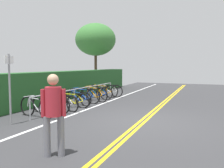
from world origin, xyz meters
The scene contains 19 objects.
ground_plane centered at (0.00, 0.00, -0.03)m, with size 34.19×10.12×0.05m, color #353538.
centre_line_yellow_inner centered at (0.00, -0.08, 0.00)m, with size 30.77×0.10×0.00m, color gold.
centre_line_yellow_outer centered at (0.00, 0.08, 0.00)m, with size 30.77×0.10×0.00m, color gold.
bike_lane_stripe_white centered at (0.00, 2.68, 0.00)m, with size 30.77×0.12×0.00m, color white.
bike_rack centered at (2.29, 3.55, 0.59)m, with size 7.12×0.05×0.79m.
bicycle_0 centered at (-0.81, 3.64, 0.36)m, with size 0.46×1.70×0.77m.
bicycle_1 centered at (-0.03, 3.62, 0.34)m, with size 0.46×1.69×0.72m.
bicycle_2 centered at (0.61, 3.49, 0.32)m, with size 0.58×1.72×0.69m.
bicycle_3 centered at (1.35, 3.55, 0.32)m, with size 0.46×1.75×0.68m.
bicycle_4 centered at (1.97, 3.60, 0.32)m, with size 0.53×1.61×0.69m.
bicycle_5 centered at (2.57, 3.63, 0.36)m, with size 0.46×1.82×0.77m.
bicycle_6 centered at (3.32, 3.41, 0.37)m, with size 0.69×1.76×0.79m.
bicycle_7 centered at (3.91, 3.58, 0.34)m, with size 0.54×1.76×0.73m.
bicycle_8 centered at (4.67, 3.57, 0.37)m, with size 0.70×1.71×0.78m.
bicycle_9 centered at (5.26, 3.42, 0.36)m, with size 0.46×1.76×0.76m.
pedestrian centered at (-3.56, 0.90, 0.96)m, with size 0.32×0.44×1.66m.
sign_post_near centered at (-1.96, 3.67, 1.32)m, with size 0.36×0.06×2.18m.
hedge_backdrop centered at (3.79, 5.42, 0.76)m, with size 16.07×0.98×1.52m, color #235626.
tree_mid centered at (9.32, 6.27, 3.85)m, with size 3.17×3.17×5.13m.
Camera 1 is at (-7.36, -1.90, 1.83)m, focal length 37.40 mm.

